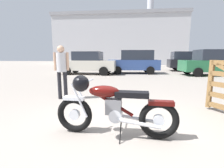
{
  "coord_description": "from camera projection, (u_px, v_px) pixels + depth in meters",
  "views": [
    {
      "loc": [
        0.05,
        -2.96,
        1.34
      ],
      "look_at": [
        -0.34,
        0.98,
        0.66
      ],
      "focal_mm": 26.04,
      "sensor_mm": 36.0,
      "label": 1
    }
  ],
  "objects": [
    {
      "name": "dark_sedan_left",
      "position": [
        134.0,
        62.0,
        12.66
      ],
      "size": [
        3.96,
        1.95,
        1.78
      ],
      "rotation": [
        0.0,
        0.0,
        3.18
      ],
      "color": "black",
      "rests_on": "ground_plane"
    },
    {
      "name": "bystander",
      "position": [
        62.0,
        67.0,
        5.01
      ],
      "size": [
        0.45,
        0.3,
        1.66
      ],
      "rotation": [
        0.0,
        0.0,
        1.78
      ],
      "color": "black",
      "rests_on": "ground_plane"
    },
    {
      "name": "ground_plane",
      "position": [
        124.0,
        126.0,
        3.14
      ],
      "size": [
        80.0,
        80.0,
        0.0
      ],
      "primitive_type": "plane",
      "color": "gray"
    },
    {
      "name": "vintage_motorcycle",
      "position": [
        111.0,
        108.0,
        2.7
      ],
      "size": [
        2.08,
        0.73,
        1.07
      ],
      "rotation": [
        0.0,
        0.0,
        3.06
      ],
      "color": "black",
      "rests_on": "ground_plane"
    },
    {
      "name": "industrial_building",
      "position": [
        120.0,
        41.0,
        29.56
      ],
      "size": [
        21.36,
        10.27,
        16.51
      ],
      "rotation": [
        0.0,
        0.0,
        -0.01
      ],
      "color": "#B2B2B7",
      "rests_on": "ground_plane"
    },
    {
      "name": "red_hatchback_near",
      "position": [
        88.0,
        63.0,
        12.18
      ],
      "size": [
        4.28,
        2.08,
        1.67
      ],
      "rotation": [
        0.0,
        0.0,
        -0.05
      ],
      "color": "black",
      "rests_on": "ground_plane"
    },
    {
      "name": "silver_sedan_mid",
      "position": [
        212.0,
        62.0,
        11.25
      ],
      "size": [
        4.0,
        2.02,
        1.78
      ],
      "rotation": [
        0.0,
        0.0,
        3.21
      ],
      "color": "black",
      "rests_on": "ground_plane"
    },
    {
      "name": "pale_sedan_back",
      "position": [
        194.0,
        61.0,
        14.57
      ],
      "size": [
        4.78,
        2.15,
        1.74
      ],
      "rotation": [
        0.0,
        0.0,
        -0.05
      ],
      "color": "black",
      "rests_on": "ground_plane"
    }
  ]
}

